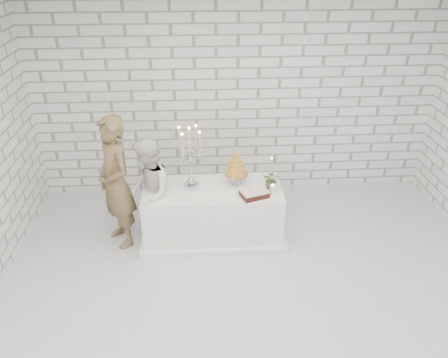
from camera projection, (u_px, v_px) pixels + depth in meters
The scene contains 12 objects.
ground at pixel (254, 295), 5.06m from camera, with size 6.00×5.00×0.01m, color silver.
ceiling at pixel (267, 23), 3.61m from camera, with size 6.00×5.00×0.01m, color white.
wall_back at pixel (237, 99), 6.52m from camera, with size 6.00×0.01×3.00m, color white.
cake_table at pixel (213, 212), 5.89m from camera, with size 1.80×0.80×0.75m, color white.
groom at pixel (116, 183), 5.54m from camera, with size 0.65×0.43×1.78m, color brown.
bride at pixel (149, 193), 5.63m from camera, with size 0.72×0.56×1.48m, color white.
candelabra at pixel (190, 158), 5.52m from camera, with size 0.34×0.34×0.85m, color #A9A9B4, non-canonical shape.
croquembouche at pixel (236, 168), 5.69m from camera, with size 0.31×0.31×0.48m, color #AE7A27, non-canonical shape.
chocolate_cake at pixel (254, 194), 5.51m from camera, with size 0.33×0.23×0.08m, color black.
pillar_candle at pixel (273, 190), 5.56m from camera, with size 0.08×0.08×0.12m, color white.
extra_taper at pixel (271, 170), 5.82m from camera, with size 0.06×0.06×0.32m, color #C8BE8E.
flowers at pixel (272, 180), 5.65m from camera, with size 0.23×0.20×0.25m, color #3C6031.
Camera 1 is at (-0.58, -3.75, 3.62)m, focal length 35.21 mm.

